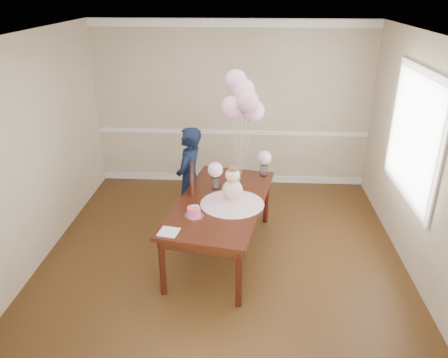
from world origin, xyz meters
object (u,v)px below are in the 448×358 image
dining_table_top (221,202)px  birthday_cake (194,211)px  woman (189,180)px  dining_chair_seat (209,209)px

dining_table_top → birthday_cake: size_ratio=13.33×
birthday_cake → woman: bearing=100.4°
dining_table_top → birthday_cake: (-0.28, -0.41, 0.08)m
dining_table_top → dining_chair_seat: size_ratio=4.47×
woman → dining_table_top: bearing=50.5°
dining_table_top → dining_chair_seat: dining_table_top is taller
dining_table_top → dining_chair_seat: bearing=130.8°
dining_table_top → woman: 0.79m
dining_table_top → birthday_cake: bearing=-114.0°
dining_table_top → woman: (-0.47, 0.64, 0.00)m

